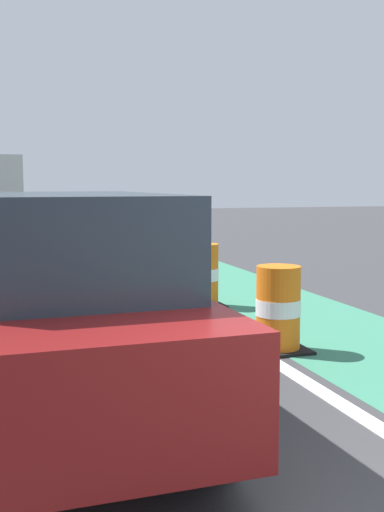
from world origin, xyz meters
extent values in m
cube|color=#387F60|center=(2.40, 12.00, 0.00)|extent=(2.50, 80.00, 0.01)
cube|color=silver|center=(0.90, 12.00, 0.01)|extent=(0.20, 80.00, 0.01)
cube|color=maroon|center=(-1.65, 3.14, 0.79)|extent=(2.01, 4.67, 0.90)
cube|color=#232D38|center=(-1.65, 3.14, 1.64)|extent=(1.73, 2.91, 0.80)
cylinder|color=black|center=(-0.88, 4.60, 0.34)|extent=(0.31, 0.69, 0.68)
cylinder|color=black|center=(-0.77, 1.75, 0.34)|extent=(0.31, 0.69, 0.68)
cube|color=silver|center=(-1.96, 9.88, 0.70)|extent=(1.93, 4.14, 0.72)
cube|color=#232D38|center=(-1.96, 9.63, 1.38)|extent=(1.66, 1.76, 0.64)
cylinder|color=black|center=(-1.17, 11.17, 0.34)|extent=(0.29, 0.69, 0.68)
cylinder|color=black|center=(-1.11, 8.63, 0.34)|extent=(0.29, 0.69, 0.68)
cube|color=black|center=(-1.79, 16.41, 0.70)|extent=(1.97, 4.16, 0.72)
cube|color=#232D38|center=(-1.79, 16.16, 1.38)|extent=(1.67, 1.77, 0.64)
cylinder|color=black|center=(-0.92, 17.65, 0.34)|extent=(0.30, 0.69, 0.68)
cylinder|color=black|center=(-1.01, 15.11, 0.34)|extent=(0.30, 0.69, 0.68)
cylinder|color=orange|center=(1.17, 4.82, 0.25)|extent=(0.56, 0.56, 0.42)
cylinder|color=white|center=(1.17, 4.82, 0.57)|extent=(0.57, 0.57, 0.21)
cylinder|color=orange|center=(1.17, 4.82, 0.88)|extent=(0.56, 0.56, 0.42)
cube|color=black|center=(1.17, 4.82, 0.02)|extent=(0.73, 0.73, 0.04)
cylinder|color=orange|center=(1.18, 7.98, 0.25)|extent=(0.56, 0.56, 0.42)
cylinder|color=white|center=(1.18, 7.98, 0.57)|extent=(0.57, 0.57, 0.21)
cylinder|color=orange|center=(1.18, 7.98, 0.88)|extent=(0.56, 0.56, 0.42)
cube|color=black|center=(1.18, 7.98, 0.02)|extent=(0.73, 0.73, 0.04)
cylinder|color=black|center=(-1.40, 30.01, 0.48)|extent=(0.34, 0.97, 0.96)
cylinder|color=black|center=(-1.20, 24.96, 0.48)|extent=(0.34, 0.97, 0.96)
camera|label=1|loc=(-2.28, -2.63, 2.13)|focal=45.72mm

